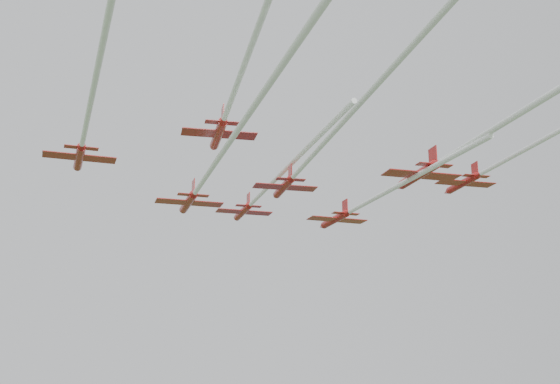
{
  "coord_description": "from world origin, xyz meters",
  "views": [
    {
      "loc": [
        -3.69,
        -93.93,
        23.26
      ],
      "look_at": [
        0.43,
        2.49,
        49.67
      ],
      "focal_mm": 45.0,
      "sensor_mm": 36.0,
      "label": 1
    }
  ],
  "objects_px": {
    "jet_row3_right": "(524,150)",
    "jet_row4_left": "(245,63)",
    "jet_row3_left": "(85,130)",
    "jet_row2_left": "(214,165)",
    "jet_row3_mid": "(320,147)",
    "jet_row4_right": "(499,126)",
    "jet_lead": "(263,192)",
    "jet_row2_right": "(362,205)"
  },
  "relations": [
    {
      "from": "jet_lead",
      "to": "jet_row3_right",
      "type": "height_order",
      "value": "jet_row3_right"
    },
    {
      "from": "jet_row3_left",
      "to": "jet_row4_left",
      "type": "relative_size",
      "value": 0.69
    },
    {
      "from": "jet_row2_left",
      "to": "jet_row3_left",
      "type": "bearing_deg",
      "value": 178.47
    },
    {
      "from": "jet_row2_left",
      "to": "jet_row3_right",
      "type": "distance_m",
      "value": 38.8
    },
    {
      "from": "jet_lead",
      "to": "jet_row3_right",
      "type": "distance_m",
      "value": 37.5
    },
    {
      "from": "jet_row2_left",
      "to": "jet_row3_mid",
      "type": "distance_m",
      "value": 13.55
    },
    {
      "from": "jet_lead",
      "to": "jet_row3_left",
      "type": "bearing_deg",
      "value": -143.04
    },
    {
      "from": "jet_row3_left",
      "to": "jet_row4_left",
      "type": "height_order",
      "value": "jet_row3_left"
    },
    {
      "from": "jet_lead",
      "to": "jet_row3_right",
      "type": "xyz_separation_m",
      "value": [
        32.42,
        -18.82,
        0.7
      ]
    },
    {
      "from": "jet_row2_left",
      "to": "jet_row3_mid",
      "type": "bearing_deg",
      "value": -42.93
    },
    {
      "from": "jet_row2_right",
      "to": "jet_row3_right",
      "type": "height_order",
      "value": "jet_row3_right"
    },
    {
      "from": "jet_row3_left",
      "to": "jet_row4_right",
      "type": "bearing_deg",
      "value": -29.26
    },
    {
      "from": "jet_row2_right",
      "to": "jet_row3_left",
      "type": "xyz_separation_m",
      "value": [
        -34.76,
        -21.04,
        3.11
      ]
    },
    {
      "from": "jet_row3_left",
      "to": "jet_row4_left",
      "type": "xyz_separation_m",
      "value": [
        18.24,
        -18.06,
        -0.01
      ]
    },
    {
      "from": "jet_lead",
      "to": "jet_row3_mid",
      "type": "height_order",
      "value": "jet_lead"
    },
    {
      "from": "jet_row4_left",
      "to": "jet_row3_left",
      "type": "bearing_deg",
      "value": 125.71
    },
    {
      "from": "jet_row2_right",
      "to": "jet_row3_left",
      "type": "distance_m",
      "value": 40.75
    },
    {
      "from": "jet_row3_right",
      "to": "jet_row4_right",
      "type": "distance_m",
      "value": 19.02
    },
    {
      "from": "jet_row4_left",
      "to": "jet_row3_mid",
      "type": "bearing_deg",
      "value": 51.48
    },
    {
      "from": "jet_row3_left",
      "to": "jet_row3_right",
      "type": "xyz_separation_m",
      "value": [
        53.06,
        6.29,
        0.49
      ]
    },
    {
      "from": "jet_row3_left",
      "to": "jet_row3_right",
      "type": "distance_m",
      "value": 53.44
    },
    {
      "from": "jet_row2_right",
      "to": "jet_row4_right",
      "type": "height_order",
      "value": "jet_row4_right"
    },
    {
      "from": "jet_row3_mid",
      "to": "jet_row2_left",
      "type": "bearing_deg",
      "value": 140.09
    },
    {
      "from": "jet_row4_left",
      "to": "jet_row4_right",
      "type": "bearing_deg",
      "value": 7.75
    },
    {
      "from": "jet_row2_left",
      "to": "jet_row3_right",
      "type": "xyz_separation_m",
      "value": [
        38.53,
        3.05,
        3.39
      ]
    },
    {
      "from": "jet_lead",
      "to": "jet_row2_left",
      "type": "height_order",
      "value": "jet_lead"
    },
    {
      "from": "jet_lead",
      "to": "jet_row3_left",
      "type": "xyz_separation_m",
      "value": [
        -20.64,
        -25.11,
        0.2
      ]
    },
    {
      "from": "jet_row2_right",
      "to": "jet_lead",
      "type": "bearing_deg",
      "value": 147.36
    },
    {
      "from": "jet_lead",
      "to": "jet_row3_left",
      "type": "relative_size",
      "value": 1.15
    },
    {
      "from": "jet_row2_left",
      "to": "jet_row4_right",
      "type": "bearing_deg",
      "value": -38.46
    },
    {
      "from": "jet_row3_right",
      "to": "jet_row4_left",
      "type": "height_order",
      "value": "jet_row3_right"
    },
    {
      "from": "jet_row2_right",
      "to": "jet_row4_left",
      "type": "relative_size",
      "value": 0.66
    },
    {
      "from": "jet_row4_left",
      "to": "jet_lead",
      "type": "bearing_deg",
      "value": 77.25
    },
    {
      "from": "jet_row3_mid",
      "to": "jet_row4_left",
      "type": "relative_size",
      "value": 0.9
    },
    {
      "from": "jet_row3_mid",
      "to": "jet_row3_right",
      "type": "height_order",
      "value": "jet_row3_right"
    },
    {
      "from": "jet_lead",
      "to": "jet_row3_left",
      "type": "height_order",
      "value": "jet_row3_left"
    },
    {
      "from": "jet_row2_right",
      "to": "jet_row4_right",
      "type": "distance_m",
      "value": 32.42
    },
    {
      "from": "jet_lead",
      "to": "jet_row4_right",
      "type": "relative_size",
      "value": 0.8
    },
    {
      "from": "jet_lead",
      "to": "jet_row3_mid",
      "type": "distance_m",
      "value": 29.12
    },
    {
      "from": "jet_row2_left",
      "to": "jet_row3_mid",
      "type": "height_order",
      "value": "jet_row2_left"
    },
    {
      "from": "jet_lead",
      "to": "jet_row4_left",
      "type": "distance_m",
      "value": 43.24
    },
    {
      "from": "jet_row3_left",
      "to": "jet_lead",
      "type": "bearing_deg",
      "value": 34.24
    }
  ]
}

